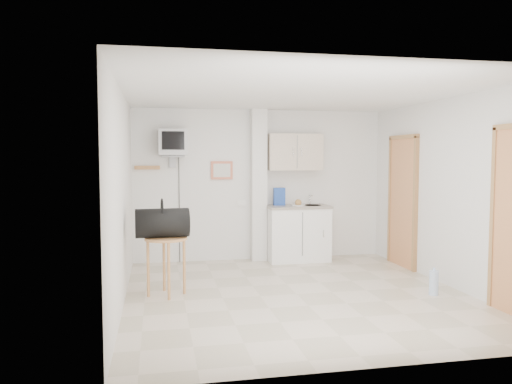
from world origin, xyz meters
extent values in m
plane|color=beige|center=(0.00, 0.00, 0.00)|extent=(4.50, 4.50, 0.00)
cube|color=white|center=(0.00, 2.25, 1.25)|extent=(4.20, 0.04, 2.50)
cube|color=white|center=(0.00, -2.25, 1.25)|extent=(4.20, 0.04, 2.50)
cube|color=white|center=(-2.10, 0.00, 1.25)|extent=(0.04, 4.50, 2.50)
cube|color=white|center=(2.10, 0.00, 1.25)|extent=(0.04, 4.50, 2.50)
cube|color=white|center=(0.00, 0.00, 2.50)|extent=(4.20, 4.50, 0.04)
cube|color=white|center=(-0.05, 2.14, 1.25)|extent=(0.25, 0.22, 2.50)
cube|color=#CC694C|center=(-0.65, 2.23, 1.50)|extent=(0.36, 0.03, 0.30)
cube|color=silver|center=(-0.65, 2.22, 1.50)|extent=(0.28, 0.01, 0.22)
cube|color=#A66A3E|center=(-1.85, 2.22, 1.55)|extent=(0.40, 0.05, 0.06)
cube|color=white|center=(-0.32, 2.24, 0.95)|extent=(0.15, 0.02, 0.08)
cylinder|color=#A66A3E|center=(-2.00, 2.16, 1.54)|extent=(0.02, 0.08, 0.02)
cylinder|color=#A66A3E|center=(-1.85, 2.16, 1.54)|extent=(0.02, 0.08, 0.02)
cylinder|color=#A66A3E|center=(-1.70, 2.16, 1.54)|extent=(0.02, 0.08, 0.02)
cube|color=#96562E|center=(2.08, 1.25, 1.00)|extent=(0.04, 0.75, 2.00)
cube|color=brown|center=(2.07, 1.25, 1.00)|extent=(0.06, 0.87, 2.06)
cube|color=white|center=(0.58, 1.98, 0.44)|extent=(1.00, 0.55, 0.88)
cube|color=gray|center=(0.58, 1.98, 0.90)|extent=(1.03, 0.58, 0.04)
cylinder|color=#B7B7BA|center=(0.83, 1.98, 0.90)|extent=(0.30, 0.30, 0.05)
cylinder|color=#B7B7BA|center=(0.83, 2.12, 1.00)|extent=(0.02, 0.02, 0.16)
cylinder|color=#B7B7BA|center=(0.83, 2.06, 1.07)|extent=(0.02, 0.13, 0.02)
cube|color=beige|center=(0.55, 2.09, 1.80)|extent=(0.90, 0.32, 0.60)
cube|color=#2145A3|center=(0.28, 2.06, 1.06)|extent=(0.19, 0.07, 0.29)
cylinder|color=white|center=(0.57, 1.92, 0.93)|extent=(0.22, 0.22, 0.01)
sphere|color=tan|center=(0.57, 1.92, 0.97)|extent=(0.11, 0.11, 0.11)
cube|color=slate|center=(-1.45, 2.09, 1.73)|extent=(0.36, 0.32, 0.02)
cube|color=slate|center=(-1.45, 2.22, 1.65)|extent=(0.10, 0.06, 0.20)
cube|color=#B3B3B5|center=(-1.45, 2.02, 1.95)|extent=(0.44, 0.42, 0.40)
cube|color=black|center=(-1.45, 1.80, 1.97)|extent=(0.34, 0.02, 0.28)
cylinder|color=black|center=(-1.35, 2.23, 0.86)|extent=(0.01, 0.01, 1.73)
cylinder|color=#A66A3E|center=(-1.60, 0.27, 0.71)|extent=(0.52, 0.52, 0.03)
cylinder|color=#A66A3E|center=(-1.38, 0.30, 0.35)|extent=(0.04, 0.04, 0.70)
cylinder|color=#A66A3E|center=(-1.63, 0.49, 0.35)|extent=(0.04, 0.04, 0.70)
cylinder|color=#A66A3E|center=(-1.82, 0.25, 0.35)|extent=(0.04, 0.04, 0.70)
cylinder|color=#A66A3E|center=(-1.58, 0.05, 0.35)|extent=(0.04, 0.04, 0.70)
cylinder|color=black|center=(-1.64, 0.28, 0.91)|extent=(0.67, 0.39, 0.36)
torus|color=black|center=(-1.64, 0.28, 1.08)|extent=(0.04, 0.27, 0.27)
cylinder|color=#B0C8EC|center=(1.67, -0.37, 0.15)|extent=(0.11, 0.11, 0.30)
cylinder|color=#B0C8EC|center=(1.67, -0.37, 0.32)|extent=(0.03, 0.03, 0.04)
camera|label=1|loc=(-1.70, -5.93, 1.72)|focal=35.00mm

